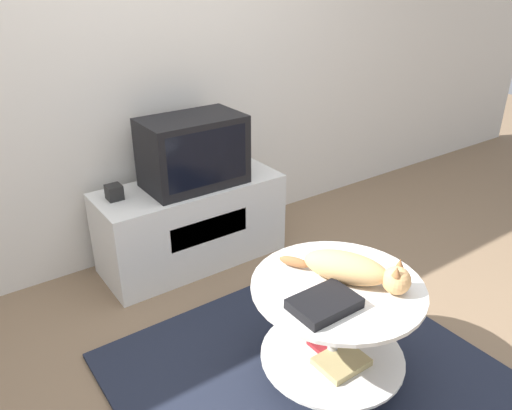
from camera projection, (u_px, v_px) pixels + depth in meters
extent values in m
plane|color=#7F664C|center=(306.00, 377.00, 2.25)|extent=(12.00, 12.00, 0.00)
cube|color=silver|center=(142.00, 40.00, 2.78)|extent=(8.00, 0.05, 2.60)
cube|color=#1E2333|center=(306.00, 376.00, 2.24)|extent=(1.56, 1.42, 0.02)
cube|color=silver|center=(192.00, 223.00, 3.04)|extent=(1.11, 0.45, 0.52)
cube|color=silver|center=(210.00, 229.00, 2.86)|extent=(0.50, 0.01, 0.14)
cube|color=black|center=(193.00, 151.00, 2.85)|extent=(0.57, 0.34, 0.40)
cube|color=black|center=(208.00, 158.00, 2.72)|extent=(0.49, 0.01, 0.31)
cube|color=black|center=(114.00, 192.00, 2.73)|extent=(0.08, 0.08, 0.08)
cylinder|color=#B2B2B7|center=(330.00, 376.00, 2.22)|extent=(0.30, 0.30, 0.01)
cylinder|color=#B7B7BC|center=(334.00, 335.00, 2.12)|extent=(0.04, 0.04, 0.48)
cylinder|color=silver|center=(332.00, 355.00, 2.17)|extent=(0.62, 0.62, 0.01)
cylinder|color=silver|center=(338.00, 287.00, 2.01)|extent=(0.71, 0.71, 0.02)
cube|color=tan|center=(341.00, 362.00, 2.10)|extent=(0.21, 0.16, 0.03)
cube|color=maroon|center=(328.00, 343.00, 2.21)|extent=(0.15, 0.12, 0.02)
cube|color=black|center=(324.00, 303.00, 1.86)|extent=(0.25, 0.17, 0.04)
ellipsoid|color=tan|center=(345.00, 267.00, 2.01)|extent=(0.30, 0.38, 0.12)
sphere|color=tan|center=(396.00, 280.00, 1.94)|extent=(0.11, 0.11, 0.11)
cone|color=#996038|center=(400.00, 263.00, 1.94)|extent=(0.04, 0.04, 0.04)
cone|color=#996038|center=(397.00, 271.00, 1.89)|extent=(0.04, 0.04, 0.04)
ellipsoid|color=#996038|center=(294.00, 262.00, 2.11)|extent=(0.10, 0.14, 0.04)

